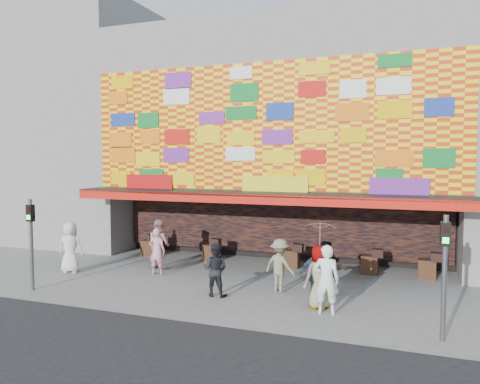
{
  "coord_description": "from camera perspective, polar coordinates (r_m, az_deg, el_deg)",
  "views": [
    {
      "loc": [
        5.46,
        -13.29,
        4.29
      ],
      "look_at": [
        -0.22,
        2.0,
        3.15
      ],
      "focal_mm": 35.0,
      "sensor_mm": 36.0,
      "label": 1
    }
  ],
  "objects": [
    {
      "name": "ground",
      "position": [
        15.0,
        -1.93,
        -12.63
      ],
      "size": [
        90.0,
        90.0,
        0.0
      ],
      "primitive_type": "plane",
      "color": "slate",
      "rests_on": "ground"
    },
    {
      "name": "shop_building",
      "position": [
        22.17,
        6.13,
        6.41
      ],
      "size": [
        15.2,
        9.4,
        10.0
      ],
      "color": "gray",
      "rests_on": "ground"
    },
    {
      "name": "neighbor_left",
      "position": [
        28.23,
        -20.68,
        7.21
      ],
      "size": [
        11.0,
        8.0,
        12.0
      ],
      "primitive_type": "cube",
      "color": "gray",
      "rests_on": "ground"
    },
    {
      "name": "signal_left",
      "position": [
        16.76,
        -24.13,
        -4.7
      ],
      "size": [
        0.22,
        0.2,
        3.0
      ],
      "color": "#59595B",
      "rests_on": "ground"
    },
    {
      "name": "signal_right",
      "position": [
        12.06,
        23.68,
        -7.98
      ],
      "size": [
        0.22,
        0.2,
        3.0
      ],
      "color": "#59595B",
      "rests_on": "ground"
    },
    {
      "name": "ped_a",
      "position": [
        18.97,
        -19.97,
        -6.34
      ],
      "size": [
        1.05,
        0.8,
        1.94
      ],
      "primitive_type": "imported",
      "rotation": [
        0.0,
        0.0,
        3.36
      ],
      "color": "silver",
      "rests_on": "ground"
    },
    {
      "name": "ped_b",
      "position": [
        17.81,
        -10.08,
        -7.13
      ],
      "size": [
        0.68,
        0.5,
        1.75
      ],
      "primitive_type": "imported",
      "rotation": [
        0.0,
        0.0,
        3.27
      ],
      "color": "pink",
      "rests_on": "ground"
    },
    {
      "name": "ped_c",
      "position": [
        14.89,
        -3.03,
        -9.41
      ],
      "size": [
        0.82,
        0.64,
        1.68
      ],
      "primitive_type": "imported",
      "rotation": [
        0.0,
        0.0,
        3.15
      ],
      "color": "black",
      "rests_on": "ground"
    },
    {
      "name": "ped_d",
      "position": [
        15.38,
        4.9,
        -8.91
      ],
      "size": [
        1.26,
        0.97,
        1.72
      ],
      "primitive_type": "imported",
      "rotation": [
        0.0,
        0.0,
        2.8
      ],
      "color": "#7D775B",
      "rests_on": "ground"
    },
    {
      "name": "ped_e",
      "position": [
        14.1,
        9.4,
        -10.0
      ],
      "size": [
        1.06,
        0.47,
        1.78
      ],
      "primitive_type": "imported",
      "rotation": [
        0.0,
        0.0,
        3.11
      ],
      "color": "#2F3E53",
      "rests_on": "ground"
    },
    {
      "name": "ped_f",
      "position": [
        15.44,
        10.4,
        -8.96
      ],
      "size": [
        1.56,
        1.33,
        1.69
      ],
      "primitive_type": "imported",
      "rotation": [
        0.0,
        0.0,
        2.51
      ],
      "color": "gray",
      "rests_on": "ground"
    },
    {
      "name": "ped_g",
      "position": [
        13.85,
        9.67,
        -10.13
      ],
      "size": [
        1.07,
        1.02,
        1.85
      ],
      "primitive_type": "imported",
      "rotation": [
        0.0,
        0.0,
        3.8
      ],
      "color": "gray",
      "rests_on": "ground"
    },
    {
      "name": "ped_h",
      "position": [
        13.4,
        10.48,
        -10.42
      ],
      "size": [
        0.74,
        0.52,
        1.94
      ],
      "primitive_type": "imported",
      "rotation": [
        0.0,
        0.0,
        3.23
      ],
      "color": "white",
      "rests_on": "ground"
    },
    {
      "name": "ped_i",
      "position": [
        18.81,
        -9.83,
        -6.24
      ],
      "size": [
        1.16,
        1.06,
        1.94
      ],
      "primitive_type": "imported",
      "rotation": [
        0.0,
        0.0,
        2.71
      ],
      "color": "tan",
      "rests_on": "ground"
    },
    {
      "name": "parasol",
      "position": [
        13.61,
        9.73,
        -5.29
      ],
      "size": [
        1.08,
        1.09,
        1.77
      ],
      "color": "beige",
      "rests_on": "ground"
    }
  ]
}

